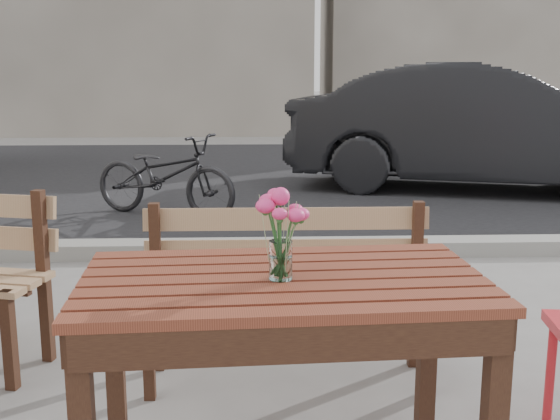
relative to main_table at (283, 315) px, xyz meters
name	(u,v)px	position (x,y,z in m)	size (l,w,h in m)	color
street	(281,202)	(0.21, 5.22, -0.63)	(30.00, 8.12, 0.12)	black
main_table	(283,315)	(0.00, 0.00, 0.00)	(1.33, 0.83, 0.80)	#5E2818
main_bench	(288,271)	(0.07, 1.00, -0.15)	(1.37, 0.41, 0.85)	#A47B55
main_vase	(281,223)	(-0.01, -0.03, 0.31)	(0.16, 0.16, 0.29)	white
parked_car	(485,127)	(2.66, 6.08, 0.09)	(1.59, 4.56, 1.50)	black
bicycle	(165,175)	(-0.96, 4.70, -0.25)	(0.54, 1.56, 0.82)	black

